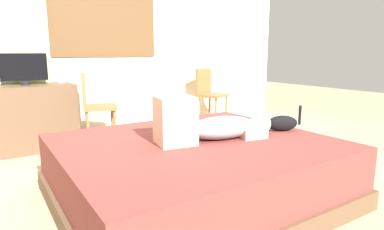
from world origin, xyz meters
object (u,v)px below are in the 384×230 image
at_px(person_lying, 211,125).
at_px(desk, 33,117).
at_px(chair_by_desk, 93,103).
at_px(chair_spare, 209,92).
at_px(cup, 61,79).
at_px(cat, 280,123).
at_px(tv_monitor, 24,69).
at_px(bed, 195,170).

distance_m(person_lying, desk, 2.36).
distance_m(chair_by_desk, chair_spare, 1.83).
bearing_deg(cup, person_lying, -75.38).
xyz_separation_m(cat, chair_by_desk, (-0.96, 2.00, -0.01)).
distance_m(desk, chair_spare, 2.46).
distance_m(tv_monitor, chair_spare, 2.53).
bearing_deg(cat, bed, 170.36).
xyz_separation_m(chair_by_desk, chair_spare, (1.82, 0.21, 0.00)).
bearing_deg(chair_by_desk, bed, -83.66).
relative_size(bed, person_lying, 2.08).
height_order(person_lying, chair_spare, chair_spare).
bearing_deg(chair_by_desk, cat, -64.27).
bearing_deg(desk, cat, -54.52).
height_order(cat, chair_spare, chair_spare).
bearing_deg(person_lying, cat, -7.24).
xyz_separation_m(person_lying, desk, (-0.95, 2.15, -0.20)).
bearing_deg(cup, tv_monitor, -164.15).
distance_m(cat, desk, 2.75).
distance_m(bed, person_lying, 0.36).
relative_size(person_lying, chair_by_desk, 1.10).
height_order(cat, tv_monitor, tv_monitor).
bearing_deg(desk, bed, -68.34).
bearing_deg(bed, cup, 102.26).
xyz_separation_m(desk, cup, (0.35, 0.11, 0.41)).
xyz_separation_m(bed, cat, (0.76, -0.13, 0.30)).
xyz_separation_m(bed, cup, (-0.48, 2.22, 0.56)).
xyz_separation_m(desk, chair_by_desk, (0.63, -0.23, 0.14)).
height_order(person_lying, tv_monitor, tv_monitor).
relative_size(bed, chair_by_desk, 2.28).
height_order(person_lying, cat, person_lying).
bearing_deg(cat, tv_monitor, 126.27).
bearing_deg(person_lying, tv_monitor, 114.74).
bearing_deg(desk, chair_spare, -0.55).
height_order(chair_by_desk, chair_spare, same).
height_order(tv_monitor, cup, tv_monitor).
xyz_separation_m(tv_monitor, chair_by_desk, (0.68, -0.23, -0.41)).
bearing_deg(bed, cat, -9.64).
bearing_deg(chair_spare, desk, 179.45).
height_order(tv_monitor, chair_by_desk, tv_monitor).
distance_m(bed, cup, 2.34).
bearing_deg(cat, cup, 117.81).
height_order(bed, tv_monitor, tv_monitor).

